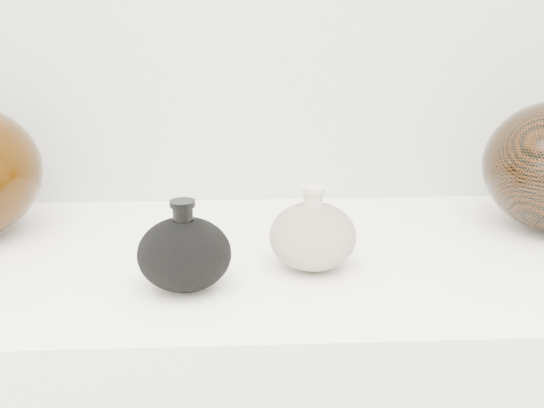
{
  "coord_description": "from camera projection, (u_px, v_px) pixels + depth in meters",
  "views": [
    {
      "loc": [
        -0.03,
        -0.01,
        1.29
      ],
      "look_at": [
        0.02,
        0.92,
        0.98
      ],
      "focal_mm": 50.0,
      "sensor_mm": 36.0,
      "label": 1
    }
  ],
  "objects": [
    {
      "name": "black_gourd_vase",
      "position": [
        184.0,
        253.0,
        0.92
      ],
      "size": [
        0.13,
        0.13,
        0.11
      ],
      "color": "black",
      "rests_on": "display_counter"
    },
    {
      "name": "cream_gourd_vase",
      "position": [
        313.0,
        235.0,
        0.98
      ],
      "size": [
        0.11,
        0.11,
        0.11
      ],
      "color": "beige",
      "rests_on": "display_counter"
    }
  ]
}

